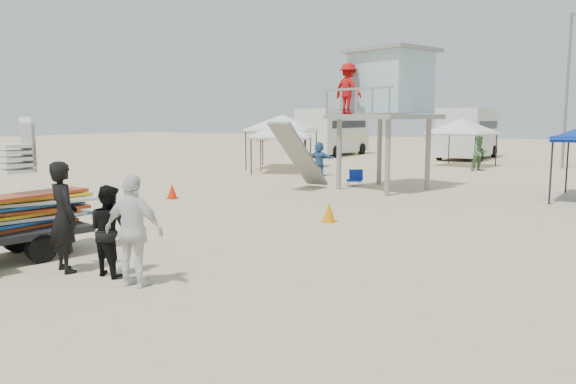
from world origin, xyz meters
The scene contains 18 objects.
ground centered at (0.00, 0.00, 0.00)m, with size 140.00×140.00×0.00m, color beige.
surf_trailer centered at (-3.95, 0.63, 0.97)m, with size 1.82×2.73×2.38m.
man_left centered at (-2.43, 0.33, 0.97)m, with size 0.71×0.46×1.94m, color black.
man_mid centered at (-1.58, 0.58, 0.78)m, with size 0.76×0.59×1.55m, color black.
man_right centered at (-0.73, 0.33, 0.90)m, with size 1.05×0.44×1.80m, color white.
lifeguard_tower centered at (-1.95, 13.87, 3.75)m, with size 3.97×3.97×5.03m.
canopy_white_a centered at (-8.44, 17.27, 2.41)m, with size 3.58×3.58×2.96m.
canopy_white_b centered at (-9.81, 19.53, 2.69)m, with size 4.04×4.04×3.23m.
canopy_white_c centered at (-1.93, 25.49, 2.48)m, with size 3.43×3.43×3.03m.
umbrella_a centered at (-9.51, 16.98, 0.96)m, with size 2.09×2.13×1.91m, color #C5153B.
umbrella_b centered at (-5.70, 19.97, 0.95)m, with size 2.06×2.10×1.89m, color yellow.
cone_near centered at (-0.62, 6.92, 0.25)m, with size 0.34×0.34×0.50m, color orange.
cone_far centered at (-6.97, 7.95, 0.25)m, with size 0.34×0.34×0.50m, color red.
beach_chair_a centered at (-3.26, 14.36, 0.31)m, with size 0.72×0.81×0.64m.
rv_far_left centered at (-12.00, 29.99, 1.80)m, with size 2.64×6.80×3.25m.
rv_mid_left centered at (-3.00, 31.49, 1.80)m, with size 2.65×6.50×3.25m.
light_pole_left centered at (3.00, 27.00, 4.00)m, with size 0.14×0.14×8.00m, color slate.
distant_beachgoers centered at (1.16, 19.20, 0.86)m, with size 15.79×17.53×1.82m.
Camera 1 is at (5.84, -5.85, 2.68)m, focal length 35.00 mm.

